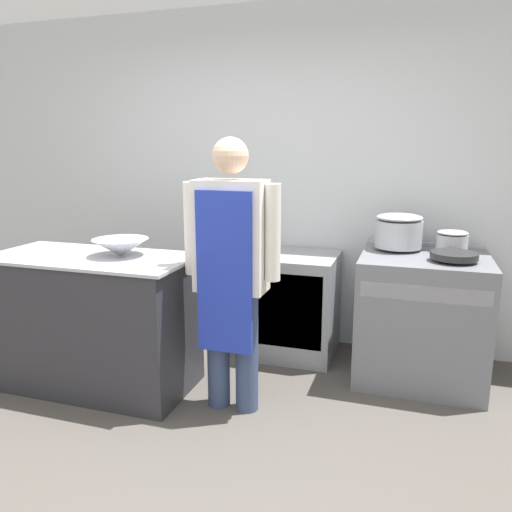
# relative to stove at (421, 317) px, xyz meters

# --- Properties ---
(ground_plane) EXTENTS (14.00, 14.00, 0.00)m
(ground_plane) POSITION_rel_stove_xyz_m (-1.18, -1.68, -0.44)
(ground_plane) COLOR #4C4742
(wall_back) EXTENTS (8.00, 0.05, 2.70)m
(wall_back) POSITION_rel_stove_xyz_m (-1.18, 0.47, 0.91)
(wall_back) COLOR silver
(wall_back) RESTS_ON ground_plane
(prep_counter) EXTENTS (1.37, 0.66, 0.91)m
(prep_counter) POSITION_rel_stove_xyz_m (-2.11, -0.81, 0.01)
(prep_counter) COLOR #2D2D33
(prep_counter) RESTS_ON ground_plane
(stove) EXTENTS (0.85, 0.79, 0.90)m
(stove) POSITION_rel_stove_xyz_m (0.00, 0.00, 0.00)
(stove) COLOR slate
(stove) RESTS_ON ground_plane
(fridge_unit) EXTENTS (0.64, 0.59, 0.80)m
(fridge_unit) POSITION_rel_stove_xyz_m (-0.94, 0.13, -0.04)
(fridge_unit) COLOR #93999E
(fridge_unit) RESTS_ON ground_plane
(person_cook) EXTENTS (0.60, 0.24, 1.66)m
(person_cook) POSITION_rel_stove_xyz_m (-1.11, -0.82, 0.50)
(person_cook) COLOR #38476B
(person_cook) RESTS_ON ground_plane
(mixing_bowl) EXTENTS (0.37, 0.37, 0.11)m
(mixing_bowl) POSITION_rel_stove_xyz_m (-1.91, -0.74, 0.52)
(mixing_bowl) COLOR #B2B5BC
(mixing_bowl) RESTS_ON prep_counter
(stock_pot) EXTENTS (0.33, 0.33, 0.24)m
(stock_pot) POSITION_rel_stove_xyz_m (-0.19, 0.14, 0.58)
(stock_pot) COLOR #B2B5BC
(stock_pot) RESTS_ON stove
(saute_pan) EXTENTS (0.30, 0.30, 0.04)m
(saute_pan) POSITION_rel_stove_xyz_m (0.17, -0.14, 0.48)
(saute_pan) COLOR #262628
(saute_pan) RESTS_ON stove
(sauce_pot) EXTENTS (0.21, 0.21, 0.14)m
(sauce_pot) POSITION_rel_stove_xyz_m (0.17, 0.14, 0.53)
(sauce_pot) COLOR #B2B5BC
(sauce_pot) RESTS_ON stove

